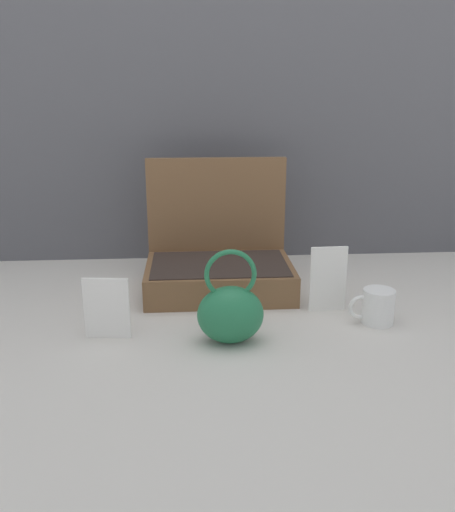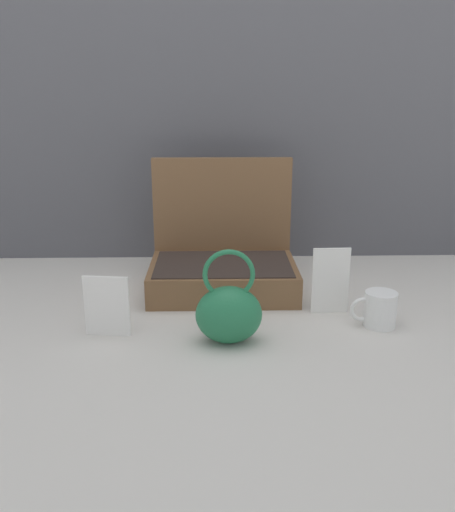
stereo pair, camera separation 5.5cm
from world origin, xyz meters
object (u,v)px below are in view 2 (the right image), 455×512
open_suitcase (223,261)px  teal_pouch_handbag (229,312)px  poster_card_right (330,281)px  coffee_mug (379,309)px  info_card_left (107,306)px

open_suitcase → teal_pouch_handbag: 0.35m
open_suitcase → poster_card_right: bearing=-34.7°
coffee_mug → poster_card_right: (-0.10, 0.09, 0.04)m
coffee_mug → info_card_left: 0.65m
coffee_mug → poster_card_right: size_ratio=0.65×
open_suitcase → coffee_mug: open_suitcase is taller
teal_pouch_handbag → coffee_mug: size_ratio=1.96×
teal_pouch_handbag → poster_card_right: size_ratio=1.28×
open_suitcase → coffee_mug: 0.47m
poster_card_right → teal_pouch_handbag: bearing=-149.7°
teal_pouch_handbag → poster_card_right: 0.31m
info_card_left → open_suitcase: bearing=55.0°
open_suitcase → info_card_left: 0.41m
teal_pouch_handbag → poster_card_right: (0.26, 0.17, 0.01)m
info_card_left → coffee_mug: bearing=9.6°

